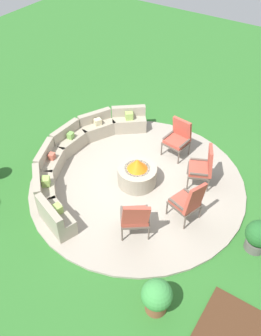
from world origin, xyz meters
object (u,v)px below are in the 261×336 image
(curved_stone_bench, at_px, (77,156))
(lounge_chair_front_left, at_px, (135,217))
(fire_pit, at_px, (137,174))
(potted_plant_3, at_px, (258,236))
(potted_plant_0, at_px, (157,297))
(lounge_chair_back_left, at_px, (203,166))
(lounge_chair_front_right, at_px, (188,201))
(lounge_chair_back_right, at_px, (178,137))

(curved_stone_bench, height_order, lounge_chair_front_left, lounge_chair_front_left)
(fire_pit, distance_m, curved_stone_bench, 1.73)
(potted_plant_3, bearing_deg, potted_plant_0, 155.24)
(fire_pit, height_order, lounge_chair_back_left, lounge_chair_back_left)
(lounge_chair_back_left, bearing_deg, fire_pit, 97.34)
(lounge_chair_front_left, bearing_deg, lounge_chair_front_right, 16.62)
(lounge_chair_front_left, xyz_separation_m, lounge_chair_back_right, (2.97, 0.53, 0.00))
(lounge_chair_front_right, relative_size, lounge_chair_back_right, 1.10)
(lounge_chair_back_left, xyz_separation_m, lounge_chair_back_right, (0.72, 1.06, -0.02))
(lounge_chair_front_left, distance_m, potted_plant_3, 2.60)
(lounge_chair_front_right, bearing_deg, potted_plant_0, -150.39)
(lounge_chair_back_left, bearing_deg, lounge_chair_front_right, 164.71)
(lounge_chair_front_right, distance_m, potted_plant_3, 1.60)
(potted_plant_3, bearing_deg, lounge_chair_front_left, 115.87)
(potted_plant_0, bearing_deg, fire_pit, 38.71)
(fire_pit, height_order, lounge_chair_back_right, lounge_chair_back_right)
(fire_pit, bearing_deg, potted_plant_3, -94.55)
(fire_pit, bearing_deg, lounge_chair_back_left, -57.45)
(fire_pit, distance_m, lounge_chair_back_right, 1.63)
(potted_plant_0, distance_m, potted_plant_3, 2.58)
(potted_plant_0, xyz_separation_m, potted_plant_3, (2.35, -1.08, -0.01))
(lounge_chair_front_left, height_order, lounge_chair_front_right, lounge_chair_front_right)
(curved_stone_bench, bearing_deg, lounge_chair_front_right, -91.44)
(curved_stone_bench, xyz_separation_m, potted_plant_0, (-2.30, -3.78, 0.08))
(fire_pit, height_order, curved_stone_bench, fire_pit)
(fire_pit, bearing_deg, potted_plant_0, -141.29)
(lounge_chair_front_right, distance_m, lounge_chair_back_left, 1.26)
(lounge_chair_front_right, distance_m, lounge_chair_back_right, 2.34)
(lounge_chair_back_left, distance_m, potted_plant_3, 2.13)
(fire_pit, height_order, potted_plant_3, fire_pit)
(lounge_chair_front_right, bearing_deg, lounge_chair_back_left, 26.73)
(lounge_chair_back_left, relative_size, potted_plant_0, 1.44)
(fire_pit, xyz_separation_m, potted_plant_3, (-0.25, -3.16, 0.07))
(curved_stone_bench, relative_size, potted_plant_3, 6.10)
(curved_stone_bench, height_order, potted_plant_3, potted_plant_3)
(lounge_chair_front_right, bearing_deg, fire_pit, 93.36)
(lounge_chair_front_right, relative_size, potted_plant_3, 1.49)
(potted_plant_0, bearing_deg, lounge_chair_back_left, 11.77)
(curved_stone_bench, relative_size, potted_plant_0, 6.01)
(lounge_chair_back_left, bearing_deg, curved_stone_bench, 85.60)
(lounge_chair_front_left, height_order, potted_plant_3, lounge_chair_front_left)
(lounge_chair_back_left, bearing_deg, lounge_chair_back_right, 30.88)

